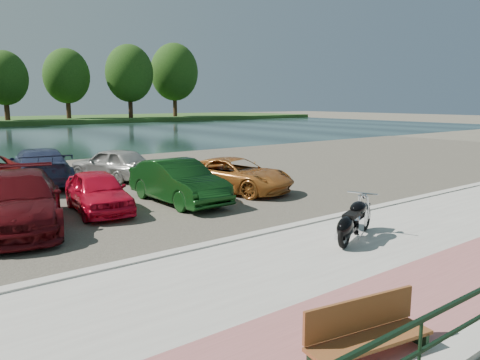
# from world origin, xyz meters

# --- Properties ---
(ground) EXTENTS (200.00, 200.00, 0.00)m
(ground) POSITION_xyz_m (0.00, 0.00, 0.00)
(ground) COLOR #595447
(ground) RESTS_ON ground
(promenade) EXTENTS (60.00, 6.00, 0.10)m
(promenade) POSITION_xyz_m (0.00, -1.00, 0.05)
(promenade) COLOR #A4A19A
(promenade) RESTS_ON ground
(pink_path) EXTENTS (60.00, 2.00, 0.01)m
(pink_path) POSITION_xyz_m (0.00, -2.50, 0.10)
(pink_path) COLOR #915252
(pink_path) RESTS_ON promenade
(kerb) EXTENTS (60.00, 0.30, 0.14)m
(kerb) POSITION_xyz_m (0.00, 2.00, 0.07)
(kerb) COLOR #A4A19A
(kerb) RESTS_ON ground
(parking_lot) EXTENTS (60.00, 18.00, 0.04)m
(parking_lot) POSITION_xyz_m (0.00, 11.00, 0.02)
(parking_lot) COLOR #3B3830
(parking_lot) RESTS_ON ground
(river) EXTENTS (120.00, 40.00, 0.00)m
(river) POSITION_xyz_m (0.00, 40.00, 0.00)
(river) COLOR #182C2A
(river) RESTS_ON ground
(motorcycle) EXTENTS (2.22, 1.12, 1.05)m
(motorcycle) POSITION_xyz_m (0.02, 0.19, 0.56)
(motorcycle) COLOR black
(motorcycle) RESTS_ON promenade
(park_bench) EXTENTS (1.85, 0.76, 0.72)m
(park_bench) POSITION_xyz_m (-3.79, -3.11, 0.43)
(park_bench) COLOR brown
(park_bench) RESTS_ON promenade
(car_3) EXTENTS (3.31, 5.44, 1.47)m
(car_3) POSITION_xyz_m (-5.82, 6.34, 0.78)
(car_3) COLOR #4E0B0F
(car_3) RESTS_ON parking_lot
(car_4) EXTENTS (1.91, 3.80, 1.24)m
(car_4) POSITION_xyz_m (-3.49, 6.95, 0.66)
(car_4) COLOR red
(car_4) RESTS_ON parking_lot
(car_5) EXTENTS (1.57, 4.29, 1.40)m
(car_5) POSITION_xyz_m (-0.93, 6.57, 0.74)
(car_5) COLOR black
(car_5) RESTS_ON parking_lot
(car_6) EXTENTS (3.30, 4.88, 1.24)m
(car_6) POSITION_xyz_m (1.67, 6.95, 0.66)
(car_6) COLOR #B56B29
(car_6) RESTS_ON parking_lot
(car_11) EXTENTS (2.89, 5.42, 1.49)m
(car_11) POSITION_xyz_m (-3.65, 12.70, 0.79)
(car_11) COLOR navy
(car_11) RESTS_ON parking_lot
(car_12) EXTENTS (2.89, 4.30, 1.36)m
(car_12) POSITION_xyz_m (-0.84, 12.23, 0.72)
(car_12) COLOR #A4A39F
(car_12) RESTS_ON parking_lot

